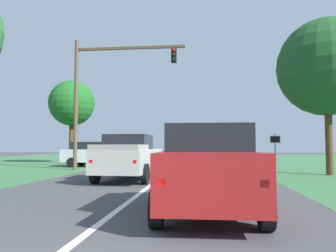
% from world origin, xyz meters
% --- Properties ---
extents(ground_plane, '(120.00, 120.00, 0.00)m').
position_xyz_m(ground_plane, '(0.00, 9.36, 0.00)').
color(ground_plane, '#424244').
extents(red_suv_near, '(2.22, 4.44, 1.93)m').
position_xyz_m(red_suv_near, '(2.08, 4.70, 1.02)').
color(red_suv_near, maroon).
rests_on(red_suv_near, ground_plane).
extents(pickup_truck_lead, '(2.39, 5.19, 1.97)m').
position_xyz_m(pickup_truck_lead, '(-1.23, 11.45, 1.01)').
color(pickup_truck_lead, '#B7B2A8').
rests_on(pickup_truck_lead, ground_plane).
extents(traffic_light, '(6.99, 0.40, 8.18)m').
position_xyz_m(traffic_light, '(-4.23, 17.04, 5.33)').
color(traffic_light, brown).
rests_on(traffic_light, ground_plane).
extents(keep_moving_sign, '(0.60, 0.09, 2.21)m').
position_xyz_m(keep_moving_sign, '(6.06, 16.48, 1.42)').
color(keep_moving_sign, gray).
rests_on(keep_moving_sign, ground_plane).
extents(oak_tree_right, '(5.06, 5.06, 8.11)m').
position_xyz_m(oak_tree_right, '(8.41, 14.88, 5.56)').
color(oak_tree_right, '#4C351E').
rests_on(oak_tree_right, ground_plane).
extents(crossing_suv_far, '(4.71, 2.16, 1.76)m').
position_xyz_m(crossing_suv_far, '(-5.60, 20.08, 0.93)').
color(crossing_suv_far, silver).
rests_on(crossing_suv_far, ground_plane).
extents(extra_tree_1, '(3.93, 3.93, 7.16)m').
position_xyz_m(extra_tree_1, '(-9.36, 24.64, 5.17)').
color(extra_tree_1, '#4C351E').
rests_on(extra_tree_1, ground_plane).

